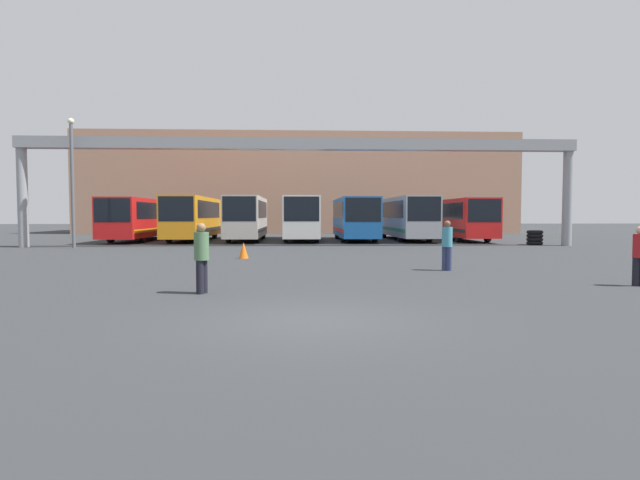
# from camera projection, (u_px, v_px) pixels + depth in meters

# --- Properties ---
(ground_plane) EXTENTS (200.00, 200.00, 0.00)m
(ground_plane) POSITION_uv_depth(u_px,v_px,m) (313.00, 320.00, 9.41)
(ground_plane) COLOR #2D3033
(building_backdrop) EXTENTS (47.02, 12.00, 10.71)m
(building_backdrop) POSITION_uv_depth(u_px,v_px,m) (300.00, 186.00, 57.72)
(building_backdrop) COLOR tan
(building_backdrop) RESTS_ON ground
(overhead_gantry) EXTENTS (34.59, 0.80, 6.72)m
(overhead_gantry) POSITION_uv_depth(u_px,v_px,m) (302.00, 154.00, 30.96)
(overhead_gantry) COLOR gray
(overhead_gantry) RESTS_ON ground
(bus_slot_0) EXTENTS (2.59, 12.35, 3.17)m
(bus_slot_0) POSITION_uv_depth(u_px,v_px,m) (142.00, 217.00, 38.69)
(bus_slot_0) COLOR red
(bus_slot_0) RESTS_ON ground
(bus_slot_1) EXTENTS (2.53, 10.97, 3.30)m
(bus_slot_1) POSITION_uv_depth(u_px,v_px,m) (193.00, 216.00, 38.19)
(bus_slot_1) COLOR orange
(bus_slot_1) RESTS_ON ground
(bus_slot_2) EXTENTS (2.43, 10.57, 3.31)m
(bus_slot_2) POSITION_uv_depth(u_px,v_px,m) (247.00, 216.00, 38.18)
(bus_slot_2) COLOR beige
(bus_slot_2) RESTS_ON ground
(bus_slot_3) EXTENTS (2.59, 10.96, 3.30)m
(bus_slot_3) POSITION_uv_depth(u_px,v_px,m) (301.00, 216.00, 38.57)
(bus_slot_3) COLOR silver
(bus_slot_3) RESTS_ON ground
(bus_slot_4) EXTENTS (2.63, 10.08, 3.23)m
(bus_slot_4) POSITION_uv_depth(u_px,v_px,m) (355.00, 216.00, 38.32)
(bus_slot_4) COLOR #1959A5
(bus_slot_4) RESTS_ON ground
(bus_slot_5) EXTENTS (2.50, 12.13, 3.31)m
(bus_slot_5) POSITION_uv_depth(u_px,v_px,m) (405.00, 216.00, 39.53)
(bus_slot_5) COLOR #999EA5
(bus_slot_5) RESTS_ON ground
(bus_slot_6) EXTENTS (2.52, 10.13, 3.16)m
(bus_slot_6) POSITION_uv_depth(u_px,v_px,m) (460.00, 217.00, 38.73)
(bus_slot_6) COLOR red
(bus_slot_6) RESTS_ON ground
(pedestrian_far_center) EXTENTS (0.37, 0.37, 1.78)m
(pedestrian_far_center) POSITION_uv_depth(u_px,v_px,m) (202.00, 256.00, 12.55)
(pedestrian_far_center) COLOR black
(pedestrian_far_center) RESTS_ON ground
(pedestrian_near_center) EXTENTS (0.35, 0.35, 1.67)m
(pedestrian_near_center) POSITION_uv_depth(u_px,v_px,m) (640.00, 254.00, 13.84)
(pedestrian_near_center) COLOR black
(pedestrian_near_center) RESTS_ON ground
(pedestrian_near_right) EXTENTS (0.37, 0.37, 1.78)m
(pedestrian_near_right) POSITION_uv_depth(u_px,v_px,m) (447.00, 244.00, 17.73)
(pedestrian_near_right) COLOR navy
(pedestrian_near_right) RESTS_ON ground
(traffic_cone) EXTENTS (0.44, 0.44, 0.74)m
(traffic_cone) POSITION_uv_depth(u_px,v_px,m) (244.00, 250.00, 22.69)
(traffic_cone) COLOR orange
(traffic_cone) RESTS_ON ground
(tire_stack) EXTENTS (1.04, 1.04, 0.96)m
(tire_stack) POSITION_uv_depth(u_px,v_px,m) (535.00, 238.00, 32.87)
(tire_stack) COLOR black
(tire_stack) RESTS_ON ground
(lamp_post) EXTENTS (0.36, 0.36, 7.67)m
(lamp_post) POSITION_uv_depth(u_px,v_px,m) (72.00, 177.00, 29.48)
(lamp_post) COLOR #595B60
(lamp_post) RESTS_ON ground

